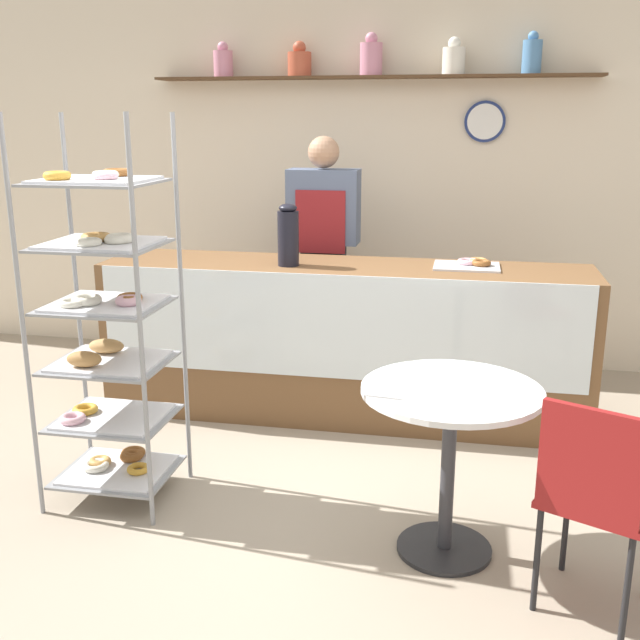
{
  "coord_description": "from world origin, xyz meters",
  "views": [
    {
      "loc": [
        0.71,
        -3.2,
        1.82
      ],
      "look_at": [
        0.0,
        0.4,
        0.81
      ],
      "focal_mm": 42.0,
      "sensor_mm": 36.0,
      "label": 1
    }
  ],
  "objects_px": {
    "cafe_table": "(450,429)",
    "pastry_rack": "(106,330)",
    "person_worker": "(324,252)",
    "donut_tray_counter": "(471,264)",
    "coffee_carafe": "(288,236)",
    "cafe_chair": "(595,489)"
  },
  "relations": [
    {
      "from": "cafe_table",
      "to": "pastry_rack",
      "type": "bearing_deg",
      "value": 173.15
    },
    {
      "from": "person_worker",
      "to": "donut_tray_counter",
      "type": "height_order",
      "value": "person_worker"
    },
    {
      "from": "person_worker",
      "to": "coffee_carafe",
      "type": "distance_m",
      "value": 0.71
    },
    {
      "from": "pastry_rack",
      "to": "cafe_chair",
      "type": "height_order",
      "value": "pastry_rack"
    },
    {
      "from": "cafe_table",
      "to": "coffee_carafe",
      "type": "height_order",
      "value": "coffee_carafe"
    },
    {
      "from": "person_worker",
      "to": "cafe_table",
      "type": "bearing_deg",
      "value": -65.52
    },
    {
      "from": "pastry_rack",
      "to": "donut_tray_counter",
      "type": "xyz_separation_m",
      "value": [
        1.66,
        1.33,
        0.12
      ]
    },
    {
      "from": "cafe_chair",
      "to": "coffee_carafe",
      "type": "bearing_deg",
      "value": -22.68
    },
    {
      "from": "coffee_carafe",
      "to": "pastry_rack",
      "type": "bearing_deg",
      "value": -117.32
    },
    {
      "from": "cafe_table",
      "to": "cafe_chair",
      "type": "xyz_separation_m",
      "value": [
        0.53,
        -0.34,
        -0.04
      ]
    },
    {
      "from": "person_worker",
      "to": "donut_tray_counter",
      "type": "relative_size",
      "value": 4.43
    },
    {
      "from": "person_worker",
      "to": "donut_tray_counter",
      "type": "distance_m",
      "value": 1.11
    },
    {
      "from": "cafe_table",
      "to": "coffee_carafe",
      "type": "distance_m",
      "value": 1.78
    },
    {
      "from": "donut_tray_counter",
      "to": "pastry_rack",
      "type": "bearing_deg",
      "value": -141.41
    },
    {
      "from": "person_worker",
      "to": "donut_tray_counter",
      "type": "bearing_deg",
      "value": -27.33
    },
    {
      "from": "pastry_rack",
      "to": "cafe_chair",
      "type": "distance_m",
      "value": 2.22
    },
    {
      "from": "person_worker",
      "to": "coffee_carafe",
      "type": "bearing_deg",
      "value": -96.92
    },
    {
      "from": "pastry_rack",
      "to": "donut_tray_counter",
      "type": "bearing_deg",
      "value": 38.59
    },
    {
      "from": "pastry_rack",
      "to": "cafe_chair",
      "type": "relative_size",
      "value": 2.13
    },
    {
      "from": "cafe_chair",
      "to": "donut_tray_counter",
      "type": "height_order",
      "value": "donut_tray_counter"
    },
    {
      "from": "person_worker",
      "to": "cafe_chair",
      "type": "height_order",
      "value": "person_worker"
    },
    {
      "from": "cafe_chair",
      "to": "donut_tray_counter",
      "type": "xyz_separation_m",
      "value": [
        -0.47,
        1.86,
        0.45
      ]
    }
  ]
}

